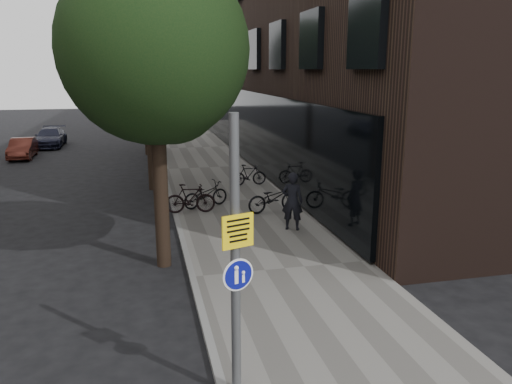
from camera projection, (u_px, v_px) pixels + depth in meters
name	position (u px, v px, depth m)	size (l,w,h in m)	color
ground	(323.00, 345.00, 9.01)	(120.00, 120.00, 0.00)	black
sidewalk	(234.00, 202.00, 18.51)	(4.50, 60.00, 0.12)	slate
curb_edge	(173.00, 205.00, 18.01)	(0.15, 60.00, 0.13)	slate
street_tree_near	(157.00, 58.00, 11.62)	(4.40, 4.40, 7.50)	black
street_tree_mid	(149.00, 62.00, 19.66)	(5.00, 5.00, 7.80)	black
street_tree_far	(145.00, 65.00, 28.17)	(5.00, 5.00, 7.80)	black
signpost	(235.00, 259.00, 7.06)	(0.47, 0.17, 4.17)	#595B5E
pedestrian	(292.00, 201.00, 14.94)	(0.65, 0.42, 1.77)	black
parked_bike_facade_near	(274.00, 198.00, 16.90)	(0.65, 1.87, 0.98)	black
parked_bike_facade_far	(249.00, 175.00, 20.82)	(0.42, 1.48, 0.89)	black
parked_bike_curb_near	(206.00, 194.00, 17.53)	(0.60, 1.73, 0.91)	black
parked_bike_curb_far	(190.00, 198.00, 16.78)	(0.47, 1.67, 1.01)	black
parked_car_mid	(22.00, 148.00, 27.93)	(1.17, 3.36, 1.11)	#582219
parked_car_far	(50.00, 137.00, 32.10)	(1.67, 4.12, 1.20)	black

